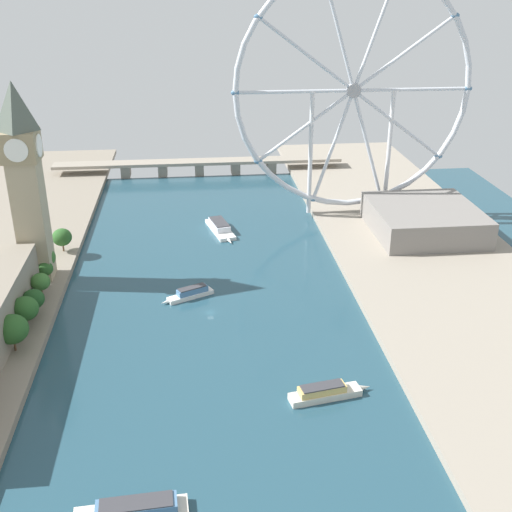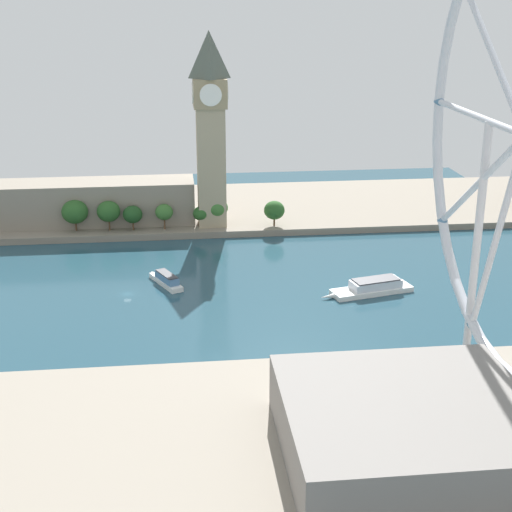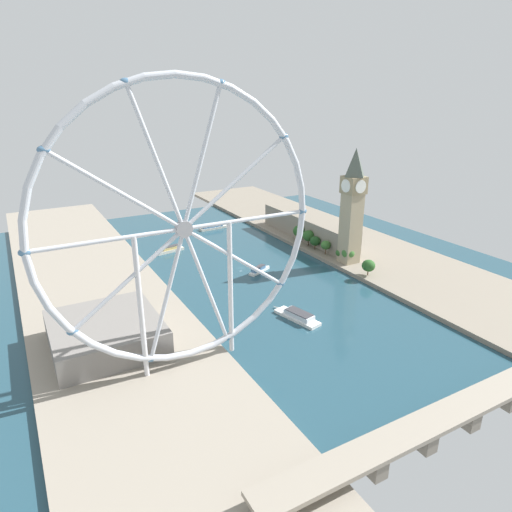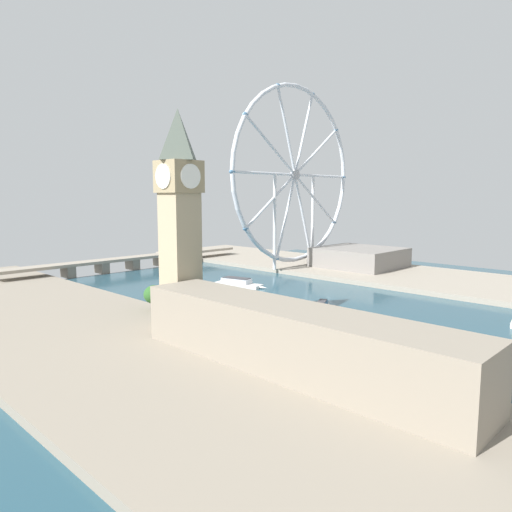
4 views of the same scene
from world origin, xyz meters
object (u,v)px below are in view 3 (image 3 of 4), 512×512
ferris_wheel (184,230)px  river_bridge (465,409)px  tour_boat_3 (298,316)px  tour_boat_1 (214,227)px  tour_boat_2 (259,270)px  parliament_block (308,227)px  clock_tower (352,205)px  riverside_hall (106,333)px  tour_boat_0 (170,250)px

ferris_wheel → river_bridge: 138.87m
ferris_wheel → tour_boat_3: bearing=-167.8°
river_bridge → tour_boat_3: (8.76, -107.68, -4.82)m
tour_boat_1 → tour_boat_2: (16.40, 120.39, 0.00)m
ferris_wheel → tour_boat_3: ferris_wheel is taller
tour_boat_3 → parliament_block: bearing=-51.0°
clock_tower → parliament_block: clock_tower is taller
river_bridge → clock_tower: bearing=-115.0°
riverside_hall → tour_boat_0: riverside_hall is taller
parliament_block → riverside_hall: parliament_block is taller
river_bridge → tour_boat_3: size_ratio=5.48×
ferris_wheel → riverside_hall: (32.76, -36.12, -60.64)m
parliament_block → tour_boat_0: bearing=-14.5°
river_bridge → tour_boat_3: 108.14m
riverside_hall → tour_boat_3: size_ratio=1.58×
tour_boat_1 → tour_boat_3: (33.23, 196.36, 0.18)m
parliament_block → riverside_hall: bearing=26.7°
river_bridge → tour_boat_1: size_ratio=5.69×
parliament_block → tour_boat_3: parliament_block is taller
parliament_block → tour_boat_2: bearing=30.4°
parliament_block → tour_boat_0: size_ratio=4.04×
riverside_hall → river_bridge: size_ratio=0.29×
tour_boat_1 → river_bridge: bearing=-98.2°
tour_boat_1 → ferris_wheel: bearing=-120.3°
clock_tower → tour_boat_2: 84.47m
clock_tower → tour_boat_3: size_ratio=2.41×
tour_boat_3 → tour_boat_1: bearing=-23.0°
tour_boat_0 → tour_boat_1: bearing=-154.0°
ferris_wheel → tour_boat_0: (-46.57, -167.88, -68.60)m
tour_boat_0 → tour_boat_3: (-27.13, 151.98, 0.05)m
riverside_hall → tour_boat_3: riverside_hall is taller
river_bridge → tour_boat_2: (-8.07, -183.65, -5.01)m
riverside_hall → river_bridge: bearing=132.0°
ferris_wheel → riverside_hall: ferris_wheel is taller
ferris_wheel → tour_boat_3: (-73.70, -15.90, -68.55)m
riverside_hall → tour_boat_0: 154.01m
tour_boat_0 → river_bridge: bearing=87.5°
ferris_wheel → tour_boat_3: size_ratio=3.69×
parliament_block → tour_boat_1: 97.06m
tour_boat_0 → tour_boat_3: bearing=89.8°
riverside_hall → tour_boat_3: bearing=169.2°
river_bridge → tour_boat_2: size_ratio=8.54×
tour_boat_0 → tour_boat_3: 154.38m
tour_boat_2 → riverside_hall: bearing=178.9°
ferris_wheel → tour_boat_0: bearing=-105.5°
tour_boat_1 → clock_tower: bearing=-73.8°
ferris_wheel → tour_boat_2: size_ratio=5.75×
tour_boat_0 → tour_boat_1: size_ratio=0.83×
parliament_block → tour_boat_3: size_ratio=3.23×
parliament_block → tour_boat_1: size_ratio=3.36×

